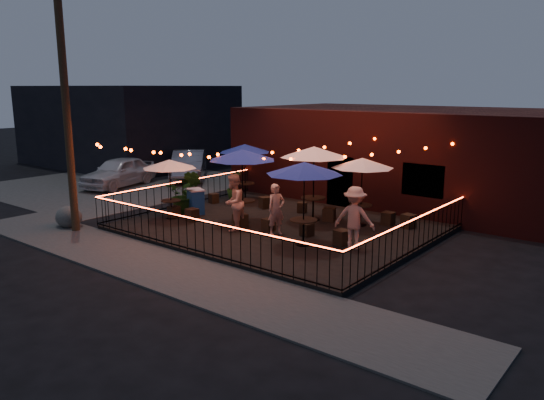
{
  "coord_description": "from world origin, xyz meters",
  "views": [
    {
      "loc": [
        11.08,
        -12.25,
        4.93
      ],
      "look_at": [
        -0.3,
        1.97,
        1.04
      ],
      "focal_mm": 35.0,
      "sensor_mm": 36.0,
      "label": 1
    }
  ],
  "objects_px": {
    "cafe_table_4": "(304,169)",
    "cafe_table_5": "(362,164)",
    "cafe_table_0": "(169,165)",
    "boulder": "(69,217)",
    "cafe_table_3": "(314,153)",
    "cafe_table_1": "(245,149)",
    "cafe_table_2": "(242,156)",
    "cooler": "(196,201)",
    "utility_pole": "(67,116)"
  },
  "relations": [
    {
      "from": "cafe_table_2",
      "to": "cooler",
      "type": "height_order",
      "value": "cafe_table_2"
    },
    {
      "from": "cafe_table_3",
      "to": "cooler",
      "type": "relative_size",
      "value": 2.8
    },
    {
      "from": "cafe_table_1",
      "to": "cafe_table_4",
      "type": "height_order",
      "value": "cafe_table_4"
    },
    {
      "from": "boulder",
      "to": "cafe_table_1",
      "type": "bearing_deg",
      "value": 71.85
    },
    {
      "from": "cafe_table_0",
      "to": "cafe_table_3",
      "type": "height_order",
      "value": "cafe_table_3"
    },
    {
      "from": "utility_pole",
      "to": "cafe_table_5",
      "type": "relative_size",
      "value": 3.22
    },
    {
      "from": "cafe_table_3",
      "to": "boulder",
      "type": "height_order",
      "value": "cafe_table_3"
    },
    {
      "from": "cafe_table_2",
      "to": "cafe_table_5",
      "type": "distance_m",
      "value": 4.19
    },
    {
      "from": "cafe_table_0",
      "to": "boulder",
      "type": "height_order",
      "value": "cafe_table_0"
    },
    {
      "from": "cafe_table_4",
      "to": "boulder",
      "type": "relative_size",
      "value": 3.09
    },
    {
      "from": "cafe_table_1",
      "to": "cafe_table_2",
      "type": "xyz_separation_m",
      "value": [
        2.52,
        -2.97,
        0.21
      ]
    },
    {
      "from": "utility_pole",
      "to": "cafe_table_3",
      "type": "distance_m",
      "value": 8.53
    },
    {
      "from": "cafe_table_1",
      "to": "cafe_table_2",
      "type": "bearing_deg",
      "value": -49.71
    },
    {
      "from": "cafe_table_1",
      "to": "cafe_table_3",
      "type": "distance_m",
      "value": 4.39
    },
    {
      "from": "cafe_table_5",
      "to": "cooler",
      "type": "xyz_separation_m",
      "value": [
        -5.81,
        -2.42,
        -1.69
      ]
    },
    {
      "from": "cafe_table_3",
      "to": "boulder",
      "type": "relative_size",
      "value": 2.81
    },
    {
      "from": "utility_pole",
      "to": "cafe_table_2",
      "type": "xyz_separation_m",
      "value": [
        4.12,
        4.12,
        -1.44
      ]
    },
    {
      "from": "cafe_table_1",
      "to": "boulder",
      "type": "relative_size",
      "value": 2.77
    },
    {
      "from": "cooler",
      "to": "boulder",
      "type": "xyz_separation_m",
      "value": [
        -2.47,
        -3.86,
        -0.27
      ]
    },
    {
      "from": "cafe_table_3",
      "to": "cafe_table_5",
      "type": "height_order",
      "value": "cafe_table_3"
    },
    {
      "from": "cafe_table_5",
      "to": "cafe_table_1",
      "type": "bearing_deg",
      "value": 173.74
    },
    {
      "from": "utility_pole",
      "to": "cafe_table_3",
      "type": "height_order",
      "value": "utility_pole"
    },
    {
      "from": "utility_pole",
      "to": "cafe_table_2",
      "type": "bearing_deg",
      "value": 45.02
    },
    {
      "from": "cafe_table_0",
      "to": "cafe_table_4",
      "type": "xyz_separation_m",
      "value": [
        5.8,
        0.29,
        0.35
      ]
    },
    {
      "from": "cafe_table_2",
      "to": "boulder",
      "type": "bearing_deg",
      "value": -140.4
    },
    {
      "from": "cafe_table_0",
      "to": "cafe_table_3",
      "type": "distance_m",
      "value": 5.27
    },
    {
      "from": "utility_pole",
      "to": "boulder",
      "type": "distance_m",
      "value": 3.69
    },
    {
      "from": "cafe_table_0",
      "to": "cafe_table_1",
      "type": "xyz_separation_m",
      "value": [
        -0.0,
        4.14,
        0.2
      ]
    },
    {
      "from": "cafe_table_5",
      "to": "cafe_table_4",
      "type": "bearing_deg",
      "value": -93.49
    },
    {
      "from": "utility_pole",
      "to": "cafe_table_4",
      "type": "xyz_separation_m",
      "value": [
        7.4,
        3.24,
        -1.49
      ]
    },
    {
      "from": "cafe_table_5",
      "to": "cafe_table_0",
      "type": "bearing_deg",
      "value": -149.85
    },
    {
      "from": "cooler",
      "to": "cafe_table_2",
      "type": "bearing_deg",
      "value": 27.37
    },
    {
      "from": "cafe_table_5",
      "to": "cafe_table_2",
      "type": "bearing_deg",
      "value": -146.34
    },
    {
      "from": "cafe_table_4",
      "to": "cafe_table_5",
      "type": "distance_m",
      "value": 3.21
    },
    {
      "from": "cafe_table_2",
      "to": "cafe_table_3",
      "type": "height_order",
      "value": "cafe_table_3"
    },
    {
      "from": "cafe_table_2",
      "to": "cooler",
      "type": "relative_size",
      "value": 3.11
    },
    {
      "from": "utility_pole",
      "to": "cafe_table_0",
      "type": "relative_size",
      "value": 3.46
    },
    {
      "from": "cafe_table_0",
      "to": "cafe_table_4",
      "type": "bearing_deg",
      "value": 2.81
    },
    {
      "from": "cafe_table_0",
      "to": "cafe_table_4",
      "type": "distance_m",
      "value": 5.82
    },
    {
      "from": "cafe_table_1",
      "to": "cafe_table_5",
      "type": "bearing_deg",
      "value": -6.26
    },
    {
      "from": "cafe_table_0",
      "to": "cafe_table_2",
      "type": "height_order",
      "value": "cafe_table_2"
    },
    {
      "from": "cafe_table_5",
      "to": "cooler",
      "type": "bearing_deg",
      "value": -157.38
    },
    {
      "from": "cafe_table_0",
      "to": "cooler",
      "type": "height_order",
      "value": "cafe_table_0"
    },
    {
      "from": "cafe_table_4",
      "to": "cafe_table_3",
      "type": "bearing_deg",
      "value": 119.01
    },
    {
      "from": "cafe_table_0",
      "to": "cooler",
      "type": "bearing_deg",
      "value": 79.93
    },
    {
      "from": "cafe_table_4",
      "to": "cafe_table_5",
      "type": "height_order",
      "value": "cafe_table_4"
    },
    {
      "from": "cafe_table_0",
      "to": "boulder",
      "type": "xyz_separation_m",
      "value": [
        -2.28,
        -2.8,
        -1.78
      ]
    },
    {
      "from": "cafe_table_2",
      "to": "cafe_table_4",
      "type": "relative_size",
      "value": 1.01
    },
    {
      "from": "cafe_table_4",
      "to": "cafe_table_5",
      "type": "relative_size",
      "value": 1.19
    },
    {
      "from": "cafe_table_1",
      "to": "cafe_table_0",
      "type": "bearing_deg",
      "value": -90.0
    }
  ]
}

